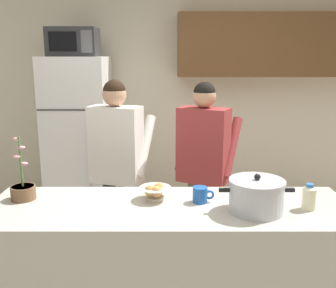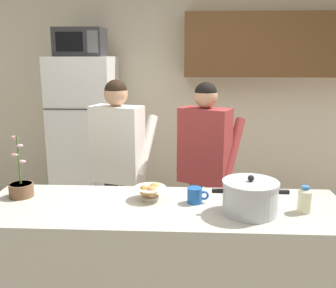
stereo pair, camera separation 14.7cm
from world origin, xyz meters
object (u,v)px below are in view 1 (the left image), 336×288
Objects in this scene: microwave at (72,42)px; potted_orchid at (22,190)px; cooking_pot at (255,196)px; coffee_mug at (200,195)px; bottle_near_edge at (308,197)px; refrigerator at (78,142)px; person_by_sink at (202,156)px; bread_bowl at (154,192)px; person_near_pot at (116,156)px.

potted_orchid is (0.05, -1.72, -0.93)m from microwave.
potted_orchid reaches higher than cooking_pot.
microwave is 2.31m from coffee_mug.
bottle_near_edge is at bearing -46.92° from microwave.
person_by_sink is at bearing -37.39° from refrigerator.
refrigerator is 2.59m from bottle_near_edge.
bread_bowl is 0.82m from potted_orchid.
coffee_mug is at bearing 169.94° from bottle_near_edge.
person_by_sink is (1.23, -0.92, -0.93)m from microwave.
refrigerator reaches higher than cooking_pot.
refrigerator is 1.55m from person_by_sink.
refrigerator is 1.12× the size of person_by_sink.
bottle_near_edge is at bearing -9.38° from bread_bowl.
coffee_mug is at bearing -2.64° from potted_orchid.
bread_bowl is 1.29× the size of bottle_near_edge.
potted_orchid is (0.05, -1.74, 0.09)m from refrigerator.
microwave reaches higher than person_by_sink.
bottle_near_edge reaches higher than coffee_mug.
person_near_pot is (0.53, -0.95, -0.92)m from microwave.
cooking_pot is 1.08× the size of potted_orchid.
person_by_sink is (0.70, 0.03, -0.01)m from person_near_pot.
microwave is 1.21× the size of potted_orchid.
person_near_pot is 0.90m from potted_orchid.
coffee_mug is at bearing -96.23° from person_by_sink.
person_near_pot reaches higher than cooking_pot.
refrigerator is 4.48× the size of potted_orchid.
cooking_pot is 0.61m from bread_bowl.
coffee_mug is (0.61, -0.81, -0.03)m from person_near_pot.
refrigerator is at bearing 142.61° from person_by_sink.
bottle_near_edge is (0.31, 0.03, -0.02)m from cooking_pot.
refrigerator is 1.11m from person_near_pot.
coffee_mug is 0.63m from bottle_near_edge.
person_by_sink is (1.23, -0.94, 0.10)m from refrigerator.
person_near_pot is (0.53, -0.97, 0.11)m from refrigerator.
coffee_mug is at bearing -57.53° from refrigerator.
bread_bowl is 0.50× the size of potted_orchid.
coffee_mug is 0.85× the size of bottle_near_edge.
person_near_pot reaches higher than potted_orchid.
person_near_pot reaches higher than coffee_mug.
bread_bowl is (-0.58, 0.18, -0.04)m from cooking_pot.
microwave is at bearing 116.49° from bread_bowl.
microwave is 1.12× the size of cooking_pot.
microwave reaches higher than bread_bowl.
cooking_pot is 1.41m from potted_orchid.
coffee_mug is at bearing -53.10° from person_near_pot.
bread_bowl is 0.91m from bottle_near_edge.
cooking_pot is at bearing -17.26° from bread_bowl.
person_by_sink is at bearing -36.74° from microwave.
person_by_sink is 10.32× the size of bottle_near_edge.
refrigerator reaches higher than bottle_near_edge.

